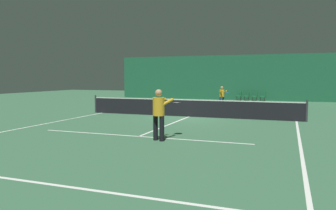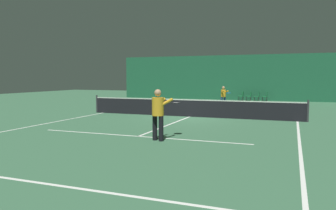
% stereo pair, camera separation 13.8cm
% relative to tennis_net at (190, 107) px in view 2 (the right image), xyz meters
% --- Properties ---
extents(ground_plane, '(60.00, 60.00, 0.00)m').
position_rel_tennis_net_xyz_m(ground_plane, '(0.00, 0.00, -0.51)').
color(ground_plane, '#386647').
extents(backdrop_curtain, '(23.00, 0.12, 4.25)m').
position_rel_tennis_net_xyz_m(backdrop_curtain, '(0.00, 14.27, 1.62)').
color(backdrop_curtain, '#1E5B3D').
rests_on(backdrop_curtain, ground).
extents(court_line_baseline_far, '(11.00, 0.10, 0.00)m').
position_rel_tennis_net_xyz_m(court_line_baseline_far, '(0.00, 11.90, -0.51)').
color(court_line_baseline_far, white).
rests_on(court_line_baseline_far, ground).
extents(court_line_baseline_near, '(11.00, 0.10, 0.00)m').
position_rel_tennis_net_xyz_m(court_line_baseline_near, '(0.00, -11.90, -0.51)').
color(court_line_baseline_near, white).
rests_on(court_line_baseline_near, ground).
extents(court_line_service_far, '(8.25, 0.10, 0.00)m').
position_rel_tennis_net_xyz_m(court_line_service_far, '(0.00, 6.40, -0.51)').
color(court_line_service_far, white).
rests_on(court_line_service_far, ground).
extents(court_line_service_near, '(8.25, 0.10, 0.00)m').
position_rel_tennis_net_xyz_m(court_line_service_near, '(0.00, -6.40, -0.51)').
color(court_line_service_near, white).
rests_on(court_line_service_near, ground).
extents(court_line_sideline_left, '(0.10, 23.80, 0.00)m').
position_rel_tennis_net_xyz_m(court_line_sideline_left, '(-5.50, 0.00, -0.51)').
color(court_line_sideline_left, white).
rests_on(court_line_sideline_left, ground).
extents(court_line_sideline_right, '(0.10, 23.80, 0.00)m').
position_rel_tennis_net_xyz_m(court_line_sideline_right, '(5.50, 0.00, -0.51)').
color(court_line_sideline_right, white).
rests_on(court_line_sideline_right, ground).
extents(court_line_centre, '(0.10, 12.80, 0.00)m').
position_rel_tennis_net_xyz_m(court_line_centre, '(0.00, 0.00, -0.51)').
color(court_line_centre, white).
rests_on(court_line_centre, ground).
extents(tennis_net, '(12.00, 0.10, 1.07)m').
position_rel_tennis_net_xyz_m(tennis_net, '(0.00, 0.00, 0.00)').
color(tennis_net, black).
rests_on(tennis_net, ground).
extents(player_near, '(0.76, 1.43, 1.76)m').
position_rel_tennis_net_xyz_m(player_near, '(0.99, -6.85, 0.51)').
color(player_near, black).
rests_on(player_near, ground).
extents(player_far, '(1.00, 1.25, 1.51)m').
position_rel_tennis_net_xyz_m(player_far, '(0.57, 6.42, 0.37)').
color(player_far, navy).
rests_on(player_far, ground).
extents(courtside_chair_0, '(0.44, 0.44, 0.84)m').
position_rel_tennis_net_xyz_m(courtside_chair_0, '(0.80, 13.72, -0.03)').
color(courtside_chair_0, '#2D2D2D').
rests_on(courtside_chair_0, ground).
extents(courtside_chair_1, '(0.44, 0.44, 0.84)m').
position_rel_tennis_net_xyz_m(courtside_chair_1, '(1.51, 13.72, -0.03)').
color(courtside_chair_1, '#2D2D2D').
rests_on(courtside_chair_1, ground).
extents(courtside_chair_2, '(0.44, 0.44, 0.84)m').
position_rel_tennis_net_xyz_m(courtside_chair_2, '(2.23, 13.72, -0.03)').
color(courtside_chair_2, '#2D2D2D').
rests_on(courtside_chair_2, ground).
extents(courtside_chair_3, '(0.44, 0.44, 0.84)m').
position_rel_tennis_net_xyz_m(courtside_chair_3, '(2.94, 13.72, -0.03)').
color(courtside_chair_3, '#2D2D2D').
rests_on(courtside_chair_3, ground).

